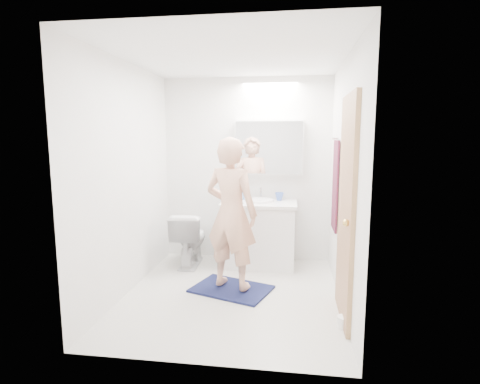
% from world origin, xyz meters
% --- Properties ---
extents(floor, '(2.50, 2.50, 0.00)m').
position_xyz_m(floor, '(0.00, 0.00, 0.00)').
color(floor, silver).
rests_on(floor, ground).
extents(ceiling, '(2.50, 2.50, 0.00)m').
position_xyz_m(ceiling, '(0.00, 0.00, 2.40)').
color(ceiling, white).
rests_on(ceiling, floor).
extents(wall_back, '(2.50, 0.00, 2.50)m').
position_xyz_m(wall_back, '(0.00, 1.25, 1.20)').
color(wall_back, white).
rests_on(wall_back, floor).
extents(wall_front, '(2.50, 0.00, 2.50)m').
position_xyz_m(wall_front, '(0.00, -1.25, 1.20)').
color(wall_front, white).
rests_on(wall_front, floor).
extents(wall_left, '(0.00, 2.50, 2.50)m').
position_xyz_m(wall_left, '(-1.10, 0.00, 1.20)').
color(wall_left, white).
rests_on(wall_left, floor).
extents(wall_right, '(0.00, 2.50, 2.50)m').
position_xyz_m(wall_right, '(1.10, 0.00, 1.20)').
color(wall_right, white).
rests_on(wall_right, floor).
extents(vanity_cabinet, '(0.90, 0.55, 0.78)m').
position_xyz_m(vanity_cabinet, '(0.19, 0.96, 0.39)').
color(vanity_cabinet, white).
rests_on(vanity_cabinet, floor).
extents(countertop, '(0.95, 0.58, 0.04)m').
position_xyz_m(countertop, '(0.19, 0.96, 0.80)').
color(countertop, silver).
rests_on(countertop, vanity_cabinet).
extents(sink_basin, '(0.36, 0.36, 0.03)m').
position_xyz_m(sink_basin, '(0.19, 0.99, 0.84)').
color(sink_basin, white).
rests_on(sink_basin, countertop).
extents(faucet, '(0.02, 0.02, 0.16)m').
position_xyz_m(faucet, '(0.19, 1.19, 0.90)').
color(faucet, silver).
rests_on(faucet, countertop).
extents(medicine_cabinet, '(0.88, 0.14, 0.70)m').
position_xyz_m(medicine_cabinet, '(0.30, 1.18, 1.50)').
color(medicine_cabinet, white).
rests_on(medicine_cabinet, wall_back).
extents(mirror_panel, '(0.84, 0.01, 0.66)m').
position_xyz_m(mirror_panel, '(0.30, 1.10, 1.50)').
color(mirror_panel, silver).
rests_on(mirror_panel, medicine_cabinet).
extents(toilet, '(0.41, 0.69, 0.69)m').
position_xyz_m(toilet, '(-0.69, 0.85, 0.35)').
color(toilet, white).
rests_on(toilet, floor).
extents(bath_rug, '(0.94, 0.78, 0.02)m').
position_xyz_m(bath_rug, '(-0.02, 0.11, 0.01)').
color(bath_rug, '#151643').
rests_on(bath_rug, floor).
extents(person, '(0.67, 0.55, 1.59)m').
position_xyz_m(person, '(-0.02, 0.11, 0.84)').
color(person, '#E1A587').
rests_on(person, bath_rug).
extents(door, '(0.04, 0.80, 2.00)m').
position_xyz_m(door, '(1.08, -0.35, 1.00)').
color(door, tan).
rests_on(door, wall_right).
extents(door_knob, '(0.06, 0.06, 0.06)m').
position_xyz_m(door_knob, '(1.04, -0.65, 0.95)').
color(door_knob, gold).
rests_on(door_knob, door).
extents(towel, '(0.02, 0.42, 1.00)m').
position_xyz_m(towel, '(1.08, 0.55, 1.10)').
color(towel, '#13163E').
rests_on(towel, wall_right).
extents(towel_hook, '(0.07, 0.02, 0.02)m').
position_xyz_m(towel_hook, '(1.07, 0.55, 1.62)').
color(towel_hook, silver).
rests_on(towel_hook, wall_right).
extents(soap_bottle_a, '(0.10, 0.10, 0.25)m').
position_xyz_m(soap_bottle_a, '(-0.11, 1.11, 0.95)').
color(soap_bottle_a, '#D4C189').
rests_on(soap_bottle_a, countertop).
extents(soap_bottle_b, '(0.10, 0.10, 0.16)m').
position_xyz_m(soap_bottle_b, '(-0.03, 1.15, 0.90)').
color(soap_bottle_b, '#608DCD').
rests_on(soap_bottle_b, countertop).
extents(toothbrush_cup, '(0.14, 0.14, 0.10)m').
position_xyz_m(toothbrush_cup, '(0.44, 1.12, 0.87)').
color(toothbrush_cup, '#4164C4').
rests_on(toothbrush_cup, countertop).
extents(toilet_paper_roll, '(0.11, 0.11, 0.10)m').
position_xyz_m(toilet_paper_roll, '(1.07, -0.55, 0.05)').
color(toilet_paper_roll, white).
rests_on(toilet_paper_roll, floor).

